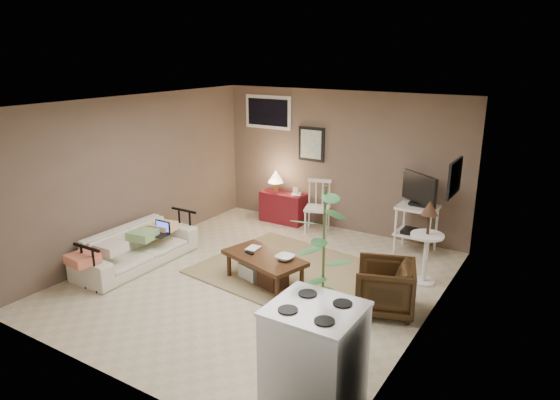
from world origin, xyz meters
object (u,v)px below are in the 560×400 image
Objects in this scene: stove at (314,358)px; spindle_chair at (317,208)px; coffee_table at (264,267)px; armchair at (385,285)px; tv_stand at (417,212)px; potted_plant at (323,262)px; red_console at (283,204)px; sofa at (136,241)px; side_table at (428,233)px.

spindle_chair is at bearing 117.42° from stove.
coffee_table is 2.21m from spindle_chair.
spindle_chair is at bearing -154.76° from armchair.
tv_stand reaches higher than armchair.
coffee_table is 1.72m from potted_plant.
red_console is at bearing 176.84° from tv_stand.
armchair is 1.22m from potted_plant.
red_console is 0.77× the size of tv_stand.
coffee_table is at bearing -81.10° from spindle_chair.
sofa is (-1.92, -0.46, 0.12)m from coffee_table.
sofa is 1.88× the size of stove.
spindle_chair is at bearing 98.90° from coffee_table.
sofa is at bearing -120.95° from spindle_chair.
armchair is at bearing 72.26° from potted_plant.
red_console is 0.97× the size of stove.
coffee_table is at bearing 146.94° from potted_plant.
stove is (0.08, -1.93, 0.15)m from armchair.
sofa is 2.88m from red_console.
red_console reaches higher than spindle_chair.
stove reaches higher than red_console.
red_console is 3.50m from armchair.
potted_plant is (1.31, -0.85, 0.71)m from coffee_table.
potted_plant reaches higher than armchair.
red_console is at bearing 158.87° from side_table.
potted_plant is (2.44, -3.16, 0.62)m from red_console.
coffee_table is 2.57m from red_console.
stove is (3.63, -1.32, 0.13)m from sofa.
armchair is at bearing -100.34° from side_table.
tv_stand reaches higher than side_table.
side_table is at bearing 32.74° from coffee_table.
stove reaches higher than sofa.
sofa is 3.61m from armchair.
side_table is at bearing -66.47° from sofa.
side_table is 1.18× the size of stove.
side_table is at bearing 150.61° from armchair.
side_table reaches higher than coffee_table.
coffee_table is 0.67× the size of sofa.
potted_plant is at bearing -96.97° from sofa.
sofa is 4.09m from side_table.
stove is at bearing -55.23° from red_console.
spindle_chair is 2.83m from armchair.
armchair is (1.97, -2.02, -0.08)m from spindle_chair.
potted_plant reaches higher than spindle_chair.
coffee_table is at bearing 133.87° from stove.
red_console is 0.54× the size of potted_plant.
red_console is (0.79, 2.77, -0.03)m from sofa.
sofa is at bearing -156.47° from side_table.
sofa is 3.07m from spindle_chair.
red_console is 4.98m from stove.
tv_stand is (2.50, -0.14, 0.33)m from red_console.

